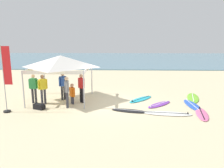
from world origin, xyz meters
TOP-DOWN VIEW (x-y plane):
  - ground_plane at (0.00, 0.00)m, footprint 80.00×80.00m
  - sea at (0.00, 32.36)m, footprint 80.00×36.00m
  - canopy_tent at (-3.04, 0.68)m, footprint 3.39×3.39m
  - surfboard_cyan at (1.81, 0.93)m, footprint 1.84×1.99m
  - surfboard_black at (1.02, -1.32)m, footprint 2.02×0.98m
  - surfboard_lime at (5.18, 1.39)m, footprint 1.37×2.64m
  - surfboard_blue at (4.61, -0.20)m, footprint 0.66×2.27m
  - surfboard_purple at (2.77, -0.15)m, footprint 1.78×1.76m
  - surfboard_white at (2.87, -1.69)m, footprint 2.51×0.94m
  - surfboard_pink at (4.59, -1.69)m, footprint 1.00×2.12m
  - person_green at (-4.49, -0.03)m, footprint 0.55×0.22m
  - person_red at (-1.74, 0.22)m, footprint 0.41×0.42m
  - person_yellow at (-3.89, -0.17)m, footprint 0.45×0.40m
  - person_grey at (-2.36, -0.78)m, footprint 0.28×0.54m
  - person_blue at (-2.98, 0.76)m, footprint 0.40×0.43m
  - person_orange at (-2.24, -0.07)m, footprint 0.38×0.48m
  - banner_flag at (-5.17, -1.66)m, footprint 0.60×0.36m
  - gear_bag_near_tent at (-3.81, -1.12)m, footprint 0.68×0.53m

SIDE VIEW (x-z plane):
  - ground_plane at x=0.00m, z-range 0.00..0.00m
  - surfboard_lime at x=5.18m, z-range -0.06..0.13m
  - surfboard_white at x=2.87m, z-range -0.06..0.13m
  - surfboard_blue at x=4.61m, z-range -0.06..0.13m
  - surfboard_cyan at x=1.81m, z-range -0.06..0.13m
  - surfboard_pink at x=4.59m, z-range -0.06..0.13m
  - surfboard_purple at x=2.77m, z-range -0.06..0.13m
  - surfboard_black at x=1.02m, z-range -0.06..0.13m
  - sea at x=0.00m, z-range 0.00..0.10m
  - gear_bag_near_tent at x=-3.81m, z-range 0.00..0.28m
  - person_orange at x=-2.24m, z-range 0.06..1.26m
  - person_green at x=-4.49m, z-range 0.13..1.84m
  - person_red at x=-1.74m, z-range 0.13..1.84m
  - person_yellow at x=-3.89m, z-range 0.13..1.84m
  - person_grey at x=-2.36m, z-range 0.13..1.84m
  - person_blue at x=-2.98m, z-range 0.13..1.84m
  - banner_flag at x=-5.17m, z-range -0.13..3.27m
  - canopy_tent at x=-3.04m, z-range 1.01..3.76m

